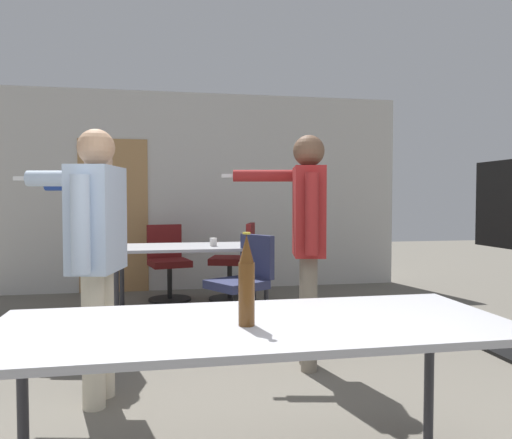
{
  "coord_description": "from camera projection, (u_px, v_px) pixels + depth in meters",
  "views": [
    {
      "loc": [
        -0.46,
        -1.5,
        1.26
      ],
      "look_at": [
        0.23,
        2.14,
        1.1
      ],
      "focal_mm": 35.0,
      "sensor_mm": 36.0,
      "label": 1
    }
  ],
  "objects": [
    {
      "name": "person_left_plaid",
      "position": [
        97.0,
        231.0,
        3.98
      ],
      "size": [
        0.73,
        0.74,
        1.66
      ],
      "rotation": [
        0.0,
        0.0,
        1.35
      ],
      "color": "slate",
      "rests_on": "ground_plane"
    },
    {
      "name": "conference_table_near",
      "position": [
        255.0,
        337.0,
        2.02
      ],
      "size": [
        2.08,
        0.84,
        0.76
      ],
      "color": "#A8A8AD",
      "rests_on": "ground_plane"
    },
    {
      "name": "conference_table_far",
      "position": [
        191.0,
        253.0,
        5.29
      ],
      "size": [
        1.61,
        0.81,
        0.76
      ],
      "color": "#A8A8AD",
      "rests_on": "ground_plane"
    },
    {
      "name": "beer_bottle",
      "position": [
        247.0,
        282.0,
        1.96
      ],
      "size": [
        0.06,
        0.06,
        0.37
      ],
      "color": "#563314",
      "rests_on": "conference_table_near"
    },
    {
      "name": "office_chair_near_pushed",
      "position": [
        168.0,
        265.0,
        6.18
      ],
      "size": [
        0.56,
        0.61,
        0.93
      ],
      "rotation": [
        0.0,
        0.0,
        3.38
      ],
      "color": "black",
      "rests_on": "ground_plane"
    },
    {
      "name": "drink_cup",
      "position": [
        213.0,
        242.0,
        5.23
      ],
      "size": [
        0.07,
        0.07,
        0.09
      ],
      "color": "silver",
      "rests_on": "conference_table_far"
    },
    {
      "name": "person_right_polo",
      "position": [
        307.0,
        226.0,
        3.67
      ],
      "size": [
        0.74,
        0.67,
        1.72
      ],
      "rotation": [
        0.0,
        0.0,
        1.37
      ],
      "color": "slate",
      "rests_on": "ground_plane"
    },
    {
      "name": "person_center_tall",
      "position": [
        95.0,
        239.0,
        3.04
      ],
      "size": [
        0.74,
        0.75,
        1.68
      ],
      "rotation": [
        0.0,
        0.0,
        1.36
      ],
      "color": "beige",
      "rests_on": "ground_plane"
    },
    {
      "name": "office_chair_far_right",
      "position": [
        236.0,
        264.0,
        6.14
      ],
      "size": [
        0.63,
        0.58,
        0.95
      ],
      "rotation": [
        0.0,
        0.0,
        1.28
      ],
      "color": "black",
      "rests_on": "ground_plane"
    },
    {
      "name": "back_wall",
      "position": [
        194.0,
        192.0,
        6.9
      ],
      "size": [
        5.8,
        0.12,
        2.7
      ],
      "color": "beige",
      "rests_on": "ground_plane"
    },
    {
      "name": "office_chair_far_left",
      "position": [
        243.0,
        286.0,
        4.77
      ],
      "size": [
        0.68,
        0.65,
        0.9
      ],
      "rotation": [
        0.0,
        0.0,
        2.11
      ],
      "color": "black",
      "rests_on": "ground_plane"
    }
  ]
}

